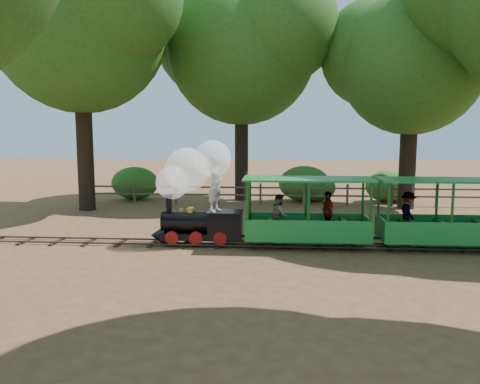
# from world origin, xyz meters

# --- Properties ---
(ground) EXTENTS (90.00, 90.00, 0.00)m
(ground) POSITION_xyz_m (0.00, 0.00, 0.00)
(ground) COLOR brown
(ground) RESTS_ON ground
(track) EXTENTS (22.00, 1.00, 0.10)m
(track) POSITION_xyz_m (0.00, 0.00, 0.07)
(track) COLOR #3F3D3A
(track) RESTS_ON ground
(locomotive) EXTENTS (2.80, 1.32, 3.21)m
(locomotive) POSITION_xyz_m (-2.72, 0.07, 1.80)
(locomotive) COLOR black
(locomotive) RESTS_ON ground
(carriage_front) EXTENTS (3.75, 1.53, 1.95)m
(carriage_front) POSITION_xyz_m (0.59, 0.01, 0.81)
(carriage_front) COLOR #1D8632
(carriage_front) RESTS_ON track
(carriage_rear) EXTENTS (3.75, 1.53, 1.95)m
(carriage_rear) POSITION_xyz_m (4.43, 0.05, 0.81)
(carriage_rear) COLOR #1D8632
(carriage_rear) RESTS_ON track
(oak_nw) EXTENTS (9.14, 8.05, 11.47)m
(oak_nw) POSITION_xyz_m (-8.54, 6.10, 8.18)
(oak_nw) COLOR #2D2116
(oak_nw) RESTS_ON ground
(oak_nc) EXTENTS (8.96, 7.88, 10.87)m
(oak_nc) POSITION_xyz_m (-2.04, 9.60, 7.66)
(oak_nc) COLOR #2D2116
(oak_nc) RESTS_ON ground
(oak_ne) EXTENTS (7.68, 6.75, 9.38)m
(oak_ne) POSITION_xyz_m (5.47, 7.58, 6.62)
(oak_ne) COLOR #2D2116
(oak_ne) RESTS_ON ground
(fence) EXTENTS (18.10, 0.10, 1.00)m
(fence) POSITION_xyz_m (0.00, 8.00, 0.58)
(fence) COLOR brown
(fence) RESTS_ON ground
(shrub_west) EXTENTS (2.37, 1.83, 1.64)m
(shrub_west) POSITION_xyz_m (-7.36, 9.30, 0.82)
(shrub_west) COLOR #2D6B1E
(shrub_west) RESTS_ON ground
(shrub_mid_w) EXTENTS (2.50, 1.92, 1.73)m
(shrub_mid_w) POSITION_xyz_m (1.10, 9.30, 0.87)
(shrub_mid_w) COLOR #2D6B1E
(shrub_mid_w) RESTS_ON ground
(shrub_mid_e) EXTENTS (1.92, 1.48, 1.33)m
(shrub_mid_e) POSITION_xyz_m (1.67, 9.30, 0.67)
(shrub_mid_e) COLOR #2D6B1E
(shrub_mid_e) RESTS_ON ground
(shrub_east) EXTENTS (2.24, 1.72, 1.55)m
(shrub_east) POSITION_xyz_m (5.16, 9.30, 0.77)
(shrub_east) COLOR #2D6B1E
(shrub_east) RESTS_ON ground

